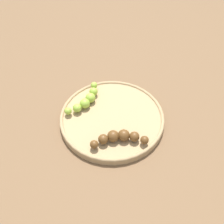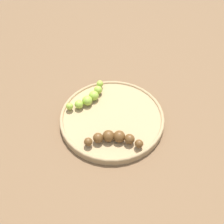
{
  "view_description": "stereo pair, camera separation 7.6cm",
  "coord_description": "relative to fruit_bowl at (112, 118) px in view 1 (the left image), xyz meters",
  "views": [
    {
      "loc": [
        -0.51,
        0.02,
        0.61
      ],
      "look_at": [
        0.0,
        0.0,
        0.04
      ],
      "focal_mm": 43.71,
      "sensor_mm": 36.0,
      "label": 1
    },
    {
      "loc": [
        -0.5,
        -0.06,
        0.61
      ],
      "look_at": [
        0.0,
        0.0,
        0.04
      ],
      "focal_mm": 43.71,
      "sensor_mm": 36.0,
      "label": 2
    }
  ],
  "objects": [
    {
      "name": "banana_overripe",
      "position": [
        -0.09,
        -0.01,
        0.02
      ],
      "size": [
        0.05,
        0.15,
        0.03
      ],
      "rotation": [
        0.0,
        0.0,
        0.07
      ],
      "color": "#593819",
      "rests_on": "fruit_bowl"
    },
    {
      "name": "banana_green",
      "position": [
        0.05,
        0.07,
        0.02
      ],
      "size": [
        0.12,
        0.09,
        0.03
      ],
      "rotation": [
        0.0,
        0.0,
        4.1
      ],
      "color": "#8CAD38",
      "rests_on": "fruit_bowl"
    },
    {
      "name": "fruit_bowl",
      "position": [
        0.0,
        0.0,
        0.0
      ],
      "size": [
        0.3,
        0.3,
        0.02
      ],
      "color": "#A08259",
      "rests_on": "ground_plane"
    },
    {
      "name": "ground_plane",
      "position": [
        0.0,
        0.0,
        -0.01
      ],
      "size": [
        2.4,
        2.4,
        0.0
      ],
      "primitive_type": "plane",
      "color": "brown"
    }
  ]
}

